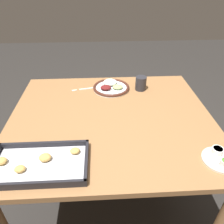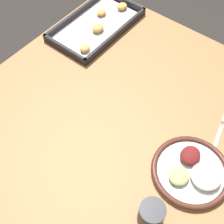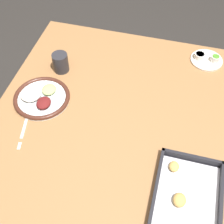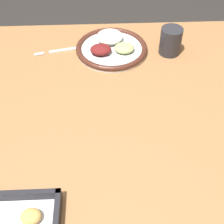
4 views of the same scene
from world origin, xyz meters
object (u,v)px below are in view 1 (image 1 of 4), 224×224
at_px(drinking_cup, 141,83).
at_px(baking_tray, 39,164).
at_px(dinner_plate, 111,87).
at_px(saucer_plate, 220,158).
at_px(fork, 87,89).

bearing_deg(drinking_cup, baking_tray, 50.11).
bearing_deg(dinner_plate, saucer_plate, 122.70).
height_order(dinner_plate, saucer_plate, dinner_plate).
distance_m(dinner_plate, fork, 0.17).
height_order(saucer_plate, baking_tray, saucer_plate).
height_order(dinner_plate, baking_tray, dinner_plate).
distance_m(saucer_plate, baking_tray, 0.80).
distance_m(dinner_plate, saucer_plate, 0.83).
bearing_deg(saucer_plate, drinking_cup, -70.12).
bearing_deg(fork, drinking_cup, 163.84).
bearing_deg(drinking_cup, dinner_plate, -5.96).
distance_m(saucer_plate, drinking_cup, 0.72).
bearing_deg(baking_tray, fork, -104.63).
bearing_deg(fork, baking_tray, 63.32).
xyz_separation_m(dinner_plate, saucer_plate, (-0.45, 0.70, -0.00)).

